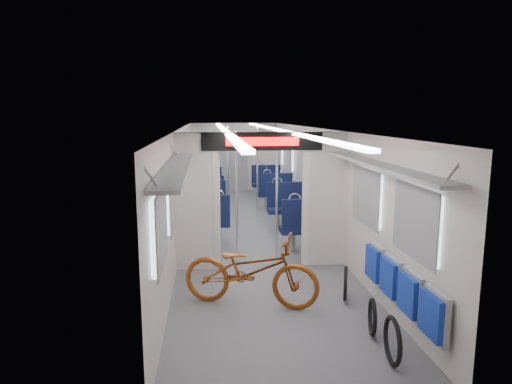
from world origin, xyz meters
TOP-DOWN VIEW (x-y plane):
  - carriage at (0.00, -0.27)m, footprint 12.00×12.02m
  - bicycle at (-0.34, -3.64)m, footprint 1.99×1.23m
  - flip_bench at (1.35, -4.60)m, footprint 0.12×2.11m
  - bike_hoop_a at (0.99, -5.30)m, footprint 0.10×0.53m
  - bike_hoop_b at (1.01, -4.65)m, footprint 0.14×0.45m
  - bike_hoop_c at (1.00, -3.62)m, footprint 0.20×0.48m
  - seat_bay_near_left at (-0.93, 0.40)m, footprint 0.93×2.15m
  - seat_bay_near_right at (0.93, -0.27)m, footprint 0.94×2.23m
  - seat_bay_far_left at (-0.93, 3.42)m, footprint 0.91×2.08m
  - seat_bay_far_right at (0.93, 3.65)m, footprint 0.92×2.14m
  - stanchion_near_left at (-0.39, -1.53)m, footprint 0.04×0.04m
  - stanchion_near_right at (0.31, -1.68)m, footprint 0.05×0.05m
  - stanchion_far_left at (-0.40, 1.61)m, footprint 0.05×0.05m
  - stanchion_far_right at (0.33, 1.75)m, footprint 0.05×0.05m

SIDE VIEW (x-z plane):
  - bike_hoop_b at x=1.01m, z-range -0.03..0.42m
  - bike_hoop_c at x=1.00m, z-range -0.03..0.47m
  - bike_hoop_a at x=0.99m, z-range -0.03..0.50m
  - bicycle at x=-0.34m, z-range 0.00..0.99m
  - seat_bay_far_left at x=-0.93m, z-range -0.01..1.10m
  - seat_bay_far_right at x=0.93m, z-range -0.01..1.11m
  - seat_bay_near_left at x=-0.93m, z-range -0.01..1.11m
  - seat_bay_near_right at x=0.93m, z-range -0.01..1.14m
  - flip_bench at x=1.35m, z-range 0.32..0.84m
  - stanchion_near_left at x=-0.39m, z-range 0.00..2.30m
  - stanchion_near_right at x=0.31m, z-range 0.00..2.30m
  - stanchion_far_left at x=-0.40m, z-range 0.00..2.30m
  - stanchion_far_right at x=0.33m, z-range 0.00..2.30m
  - carriage at x=0.00m, z-range 0.35..2.66m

